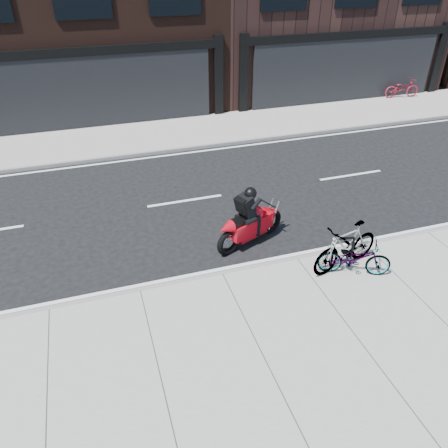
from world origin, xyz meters
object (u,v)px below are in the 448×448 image
object	(u,v)px
bike_rack	(343,250)
bicycle_rear	(346,246)
bicycle_front	(354,258)
motorcycle	(253,220)
bicycle_far	(402,88)

from	to	relation	value
bike_rack	bicycle_rear	world-z (taller)	bicycle_rear
bicycle_front	motorcycle	bearing A→B (deg)	62.83
bicycle_front	bicycle_far	xyz separation A→B (m)	(10.17, 11.89, 0.02)
bike_rack	bicycle_rear	distance (m)	0.11
bicycle_far	bicycle_front	bearing A→B (deg)	147.08
bicycle_front	bicycle_rear	world-z (taller)	bicycle_rear
bicycle_front	motorcycle	world-z (taller)	motorcycle
bicycle_rear	bicycle_front	bearing A→B (deg)	0.54
bicycle_rear	bicycle_far	distance (m)	15.48
bike_rack	bicycle_far	distance (m)	15.53
bike_rack	bicycle_front	world-z (taller)	bicycle_front
bike_rack	bicycle_far	size ratio (longest dim) A/B	0.49
bike_rack	motorcycle	world-z (taller)	motorcycle
motorcycle	bike_rack	bearing A→B (deg)	-72.18
bicycle_front	bicycle_far	bearing A→B (deg)	-16.71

